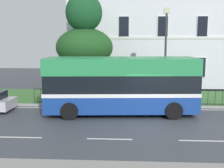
{
  "coord_description": "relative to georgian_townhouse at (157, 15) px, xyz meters",
  "views": [
    {
      "loc": [
        -1.27,
        -13.41,
        4.3
      ],
      "look_at": [
        -2.27,
        5.18,
        1.33
      ],
      "focal_mm": 44.66,
      "sensor_mm": 36.0,
      "label": 1
    }
  ],
  "objects": [
    {
      "name": "street_lamp_post",
      "position": [
        -0.39,
        -9.84,
        -2.99
      ],
      "size": [
        0.36,
        0.24,
        6.23
      ],
      "color": "#333338",
      "rests_on": "ground_plane"
    },
    {
      "name": "ground_plane",
      "position": [
        -1.68,
        -14.17,
        -6.73
      ],
      "size": [
        60.0,
        56.0,
        0.18
      ],
      "color": "#3E4249"
    },
    {
      "name": "single_decker_bus",
      "position": [
        -3.28,
        -12.78,
        -4.99
      ],
      "size": [
        8.78,
        3.12,
        3.29
      ],
      "rotation": [
        0.0,
        0.0,
        0.07
      ],
      "color": "navy",
      "rests_on": "ground_plane"
    },
    {
      "name": "georgian_townhouse",
      "position": [
        0.0,
        0.0,
        0.0
      ],
      "size": [
        16.49,
        9.87,
        13.12
      ],
      "color": "white",
      "rests_on": "ground_plane"
    },
    {
      "name": "iron_verge_railing",
      "position": [
        -0.0,
        -10.81,
        -6.09
      ],
      "size": [
        18.18,
        0.04,
        0.97
      ],
      "color": "black",
      "rests_on": "ground_plane"
    },
    {
      "name": "litter_bin",
      "position": [
        -1.96,
        -10.41,
        -6.05
      ],
      "size": [
        0.5,
        0.5,
        1.09
      ],
      "color": "#4C4742",
      "rests_on": "ground_plane"
    },
    {
      "name": "evergreen_tree",
      "position": [
        -6.3,
        -7.36,
        -3.72
      ],
      "size": [
        4.68,
        4.61,
        8.02
      ],
      "color": "#423328",
      "rests_on": "ground_plane"
    }
  ]
}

